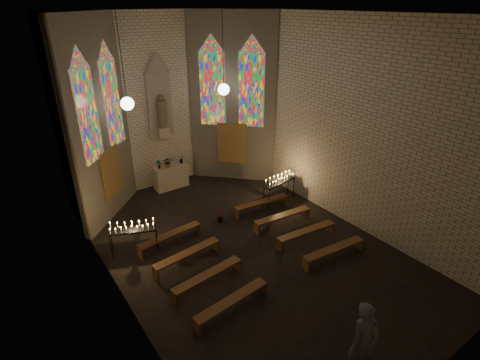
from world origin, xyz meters
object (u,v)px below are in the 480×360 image
aisle_flower_pot (220,217)px  visitor (363,342)px  altar (171,176)px  votive_stand_right (280,180)px  votive_stand_left (132,228)px

aisle_flower_pot → visitor: size_ratio=0.21×
altar → votive_stand_right: size_ratio=0.89×
votive_stand_left → votive_stand_right: bearing=22.9°
altar → votive_stand_left: (-3.00, -3.60, 0.43)m
votive_stand_right → aisle_flower_pot: bearing=170.0°
altar → visitor: visitor is taller
visitor → votive_stand_right: bearing=69.9°
votive_stand_left → visitor: visitor is taller
votive_stand_left → altar: bearing=74.0°
visitor → aisle_flower_pot: bearing=90.4°
votive_stand_left → visitor: (2.33, -6.89, 0.02)m
altar → visitor: size_ratio=0.74×
altar → votive_stand_left: bearing=-129.8°
aisle_flower_pot → votive_stand_left: (-3.20, -0.02, 0.74)m
aisle_flower_pot → votive_stand_right: bearing=-2.4°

